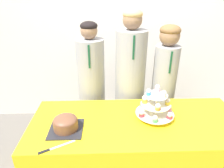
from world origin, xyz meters
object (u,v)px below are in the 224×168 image
cupcake_stand (155,105)px  student_2 (163,92)px  cake_knife (51,149)px  student_1 (130,90)px  student_0 (92,95)px  round_cake (66,123)px

cupcake_stand → student_2: (0.22, 0.52, -0.15)m
cake_knife → student_1: bearing=25.6°
cake_knife → student_0: size_ratio=0.16×
cupcake_stand → student_2: bearing=67.1°
round_cake → cake_knife: 0.23m
cake_knife → student_1: size_ratio=0.15×
student_2 → student_0: bearing=180.0°
round_cake → student_1: student_1 is taller
student_2 → cupcake_stand: bearing=-112.9°
round_cake → student_2: (0.93, 0.66, -0.09)m
round_cake → student_0: 0.69m
student_0 → student_2: 0.77m
cupcake_stand → student_1: student_1 is taller
round_cake → cupcake_stand: (0.71, 0.14, 0.06)m
round_cake → student_1: size_ratio=0.16×
student_0 → student_2: (0.77, -0.00, 0.02)m
student_1 → round_cake: bearing=-130.9°
round_cake → student_2: 1.15m
student_1 → cake_knife: bearing=-126.2°
cake_knife → cupcake_stand: size_ratio=0.74×
cake_knife → student_2: bearing=12.7°
cupcake_stand → student_0: 0.78m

